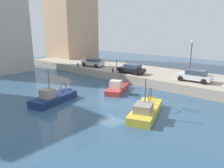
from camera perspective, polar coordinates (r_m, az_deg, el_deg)
water_surface at (r=23.50m, az=-0.35°, el=-4.30°), size 80.00×80.00×0.00m
quay_wall at (r=32.58m, az=13.09°, el=1.73°), size 9.00×56.00×1.20m
fishing_boat_yellow at (r=20.19m, az=9.18°, el=-7.37°), size 6.90×3.98×4.38m
fishing_boat_red at (r=27.00m, az=1.69°, el=-1.50°), size 5.81×3.76×4.92m
fishing_boat_navy at (r=23.93m, az=-14.51°, el=-4.16°), size 6.34×3.06×4.50m
parked_car_black at (r=31.61m, az=5.23°, el=4.07°), size 1.94×4.08×1.36m
parked_car_white at (r=28.57m, az=21.12°, el=2.12°), size 2.21×4.19×1.44m
parked_car_silver at (r=37.45m, az=-5.05°, el=5.71°), size 2.18×4.05×1.37m
mooring_bollard_south at (r=32.32m, az=0.21°, el=3.60°), size 0.28×0.28×0.55m
mooring_bollard_mid at (r=37.93m, az=-9.04°, el=5.04°), size 0.28×0.28×0.55m
quay_streetlamp at (r=31.94m, az=20.30°, el=7.99°), size 0.36×0.36×4.83m
waterfront_building_west at (r=52.28m, az=-10.86°, el=17.42°), size 9.38×8.95×20.95m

